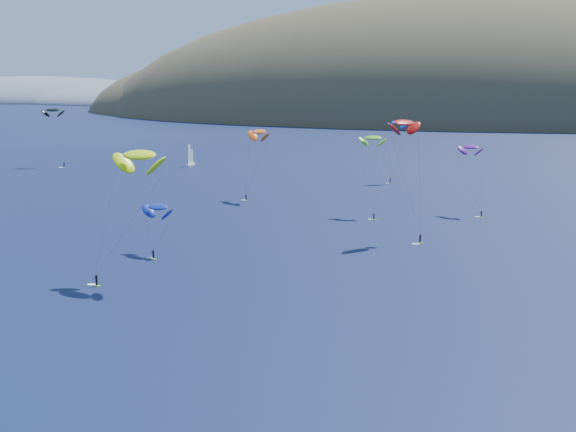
# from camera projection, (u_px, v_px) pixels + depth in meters

# --- Properties ---
(island) EXTENTS (730.00, 300.00, 210.00)m
(island) POSITION_uv_depth(u_px,v_px,m) (498.00, 131.00, 612.11)
(island) COLOR #3D3526
(island) RESTS_ON ground
(headland) EXTENTS (460.00, 250.00, 60.00)m
(headland) POSITION_uv_depth(u_px,v_px,m) (55.00, 103.00, 906.00)
(headland) COLOR slate
(headland) RESTS_ON ground
(sailboat) EXTENTS (7.50, 6.53, 9.51)m
(sailboat) POSITION_uv_depth(u_px,v_px,m) (190.00, 164.00, 312.20)
(sailboat) COLOR white
(sailboat) RESTS_ON ground
(kitesurfer_1) EXTENTS (9.77, 10.76, 22.08)m
(kitesurfer_1) POSITION_uv_depth(u_px,v_px,m) (259.00, 132.00, 232.85)
(kitesurfer_1) COLOR #B0F01A
(kitesurfer_1) RESTS_ON ground
(kitesurfer_2) EXTENTS (12.59, 12.50, 25.84)m
(kitesurfer_2) POSITION_uv_depth(u_px,v_px,m) (139.00, 155.00, 143.90)
(kitesurfer_2) COLOR #B0F01A
(kitesurfer_2) RESTS_ON ground
(kitesurfer_3) EXTENTS (7.69, 11.77, 21.97)m
(kitesurfer_3) POSITION_uv_depth(u_px,v_px,m) (373.00, 138.00, 208.60)
(kitesurfer_3) COLOR #B0F01A
(kitesurfer_3) RESTS_ON ground
(kitesurfer_4) EXTENTS (7.65, 9.58, 21.73)m
(kitesurfer_4) POSITION_uv_depth(u_px,v_px,m) (398.00, 123.00, 267.44)
(kitesurfer_4) COLOR #B0F01A
(kitesurfer_4) RESTS_ON ground
(kitesurfer_6) EXTENTS (8.05, 10.60, 19.33)m
(kitesurfer_6) POSITION_uv_depth(u_px,v_px,m) (471.00, 147.00, 210.40)
(kitesurfer_6) COLOR #B0F01A
(kitesurfer_6) RESTS_ON ground
(kitesurfer_9) EXTENTS (9.68, 11.10, 28.50)m
(kitesurfer_9) POSITION_uv_depth(u_px,v_px,m) (404.00, 123.00, 177.61)
(kitesurfer_9) COLOR #B0F01A
(kitesurfer_9) RESTS_ON ground
(kitesurfer_10) EXTENTS (9.03, 10.00, 11.94)m
(kitesurfer_10) POSITION_uv_depth(u_px,v_px,m) (158.00, 207.00, 166.07)
(kitesurfer_10) COLOR #B0F01A
(kitesurfer_10) RESTS_ON ground
(kitesurfer_12) EXTENTS (12.33, 9.28, 23.97)m
(kitesurfer_12) POSITION_uv_depth(u_px,v_px,m) (53.00, 110.00, 309.72)
(kitesurfer_12) COLOR #B0F01A
(kitesurfer_12) RESTS_ON ground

